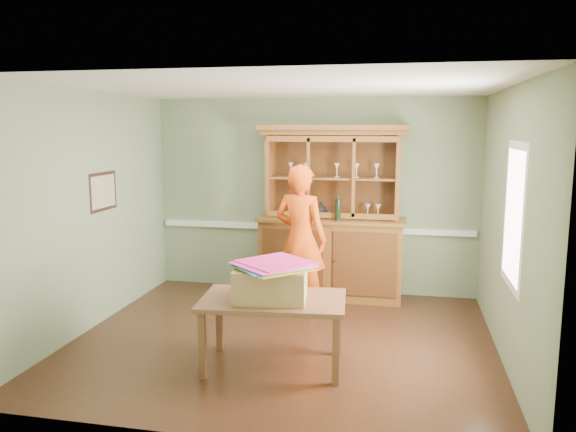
% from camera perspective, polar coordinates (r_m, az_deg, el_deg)
% --- Properties ---
extents(floor, '(4.50, 4.50, 0.00)m').
position_cam_1_polar(floor, '(6.27, -0.53, -12.53)').
color(floor, '#3F2314').
rests_on(floor, ground).
extents(ceiling, '(4.50, 4.50, 0.00)m').
position_cam_1_polar(ceiling, '(5.84, -0.57, 12.93)').
color(ceiling, white).
rests_on(ceiling, wall_back).
extents(wall_back, '(4.50, 0.00, 4.50)m').
position_cam_1_polar(wall_back, '(7.85, 2.58, 2.06)').
color(wall_back, gray).
rests_on(wall_back, floor).
extents(wall_left, '(0.00, 4.00, 4.00)m').
position_cam_1_polar(wall_left, '(6.75, -19.56, 0.39)').
color(wall_left, gray).
rests_on(wall_left, floor).
extents(wall_right, '(0.00, 4.00, 4.00)m').
position_cam_1_polar(wall_right, '(5.86, 21.49, -0.97)').
color(wall_right, gray).
rests_on(wall_right, floor).
extents(wall_front, '(4.50, 0.00, 4.50)m').
position_cam_1_polar(wall_front, '(4.01, -6.68, -4.79)').
color(wall_front, gray).
rests_on(wall_front, floor).
extents(chair_rail, '(4.41, 0.05, 0.08)m').
position_cam_1_polar(chair_rail, '(7.89, 2.52, -1.21)').
color(chair_rail, white).
rests_on(chair_rail, wall_back).
extents(framed_map, '(0.03, 0.60, 0.46)m').
position_cam_1_polar(framed_map, '(6.97, -18.22, 2.38)').
color(framed_map, black).
rests_on(framed_map, wall_left).
extents(window_panel, '(0.03, 0.96, 1.36)m').
position_cam_1_polar(window_panel, '(5.54, 21.88, 0.03)').
color(window_panel, white).
rests_on(window_panel, wall_right).
extents(china_hutch, '(1.98, 0.65, 2.33)m').
position_cam_1_polar(china_hutch, '(7.63, 4.43, -2.23)').
color(china_hutch, brown).
rests_on(china_hutch, floor).
extents(dining_table, '(1.44, 0.95, 0.69)m').
position_cam_1_polar(dining_table, '(5.44, -1.51, -9.15)').
color(dining_table, brown).
rests_on(dining_table, floor).
extents(cardboard_box, '(0.72, 0.61, 0.31)m').
position_cam_1_polar(cardboard_box, '(5.35, -1.77, -6.83)').
color(cardboard_box, '#A98357').
rests_on(cardboard_box, dining_table).
extents(kite_stack, '(0.82, 0.82, 0.06)m').
position_cam_1_polar(kite_stack, '(5.25, -1.58, -5.03)').
color(kite_stack, '#ED1D7E').
rests_on(kite_stack, cardboard_box).
extents(person, '(0.77, 0.61, 1.86)m').
position_cam_1_polar(person, '(6.94, 1.29, -2.38)').
color(person, '#F9520F').
rests_on(person, floor).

